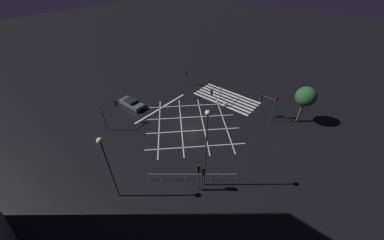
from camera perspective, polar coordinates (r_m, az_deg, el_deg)
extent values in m
plane|color=black|center=(32.23, 0.00, -0.98)|extent=(200.00, 200.00, 0.00)
cube|color=silver|center=(37.06, 7.19, 4.43)|extent=(11.09, 0.50, 0.01)
cube|color=silver|center=(37.71, 7.95, 5.00)|extent=(11.09, 0.50, 0.01)
cube|color=silver|center=(38.38, 8.69, 5.55)|extent=(11.09, 0.50, 0.01)
cube|color=silver|center=(39.05, 9.40, 6.07)|extent=(11.09, 0.50, 0.01)
cube|color=silver|center=(39.73, 10.09, 6.58)|extent=(11.09, 0.50, 0.01)
cube|color=silver|center=(40.42, 10.76, 7.07)|extent=(11.09, 0.50, 0.01)
cube|color=silver|center=(36.20, -0.74, 3.87)|extent=(9.68, 9.68, 0.01)
cube|color=silver|center=(32.96, 8.56, -0.46)|extent=(9.68, 9.68, 0.01)
cube|color=silver|center=(33.52, -0.27, 0.76)|extent=(9.68, 9.68, 0.01)
cube|color=silver|center=(32.39, 2.89, -0.80)|extent=(9.68, 9.68, 0.01)
cube|color=silver|center=(30.96, 0.29, -2.86)|extent=(9.68, 9.68, 0.01)
cube|color=silver|center=(32.15, -2.92, -1.15)|extent=(9.68, 9.68, 0.01)
cube|color=silver|center=(28.56, 0.94, -7.12)|extent=(9.68, 9.68, 0.01)
cube|color=silver|center=(32.24, -8.75, -1.48)|extent=(9.68, 9.68, 0.01)
cube|color=silver|center=(36.01, -8.21, 3.24)|extent=(0.30, 11.09, 0.01)
cylinder|color=#2D2D30|center=(33.54, 20.73, 2.25)|extent=(0.11, 0.11, 4.03)
cylinder|color=#2D2D30|center=(32.82, 19.78, 5.60)|extent=(2.10, 0.09, 0.09)
cube|color=black|center=(33.32, 18.00, 5.60)|extent=(0.16, 0.28, 0.90)
sphere|color=black|center=(33.20, 17.93, 6.11)|extent=(0.18, 0.18, 0.18)
sphere|color=black|center=(33.35, 17.83, 5.67)|extent=(0.18, 0.18, 0.18)
sphere|color=green|center=(33.50, 17.73, 5.24)|extent=(0.18, 0.18, 0.18)
cube|color=black|center=(33.29, 18.14, 5.54)|extent=(0.02, 0.36, 0.98)
cylinder|color=#2D2D30|center=(32.19, -22.34, 0.31)|extent=(0.11, 0.11, 4.14)
cylinder|color=#2D2D30|center=(31.54, -21.50, 4.03)|extent=(0.09, 2.21, 0.09)
cube|color=black|center=(32.20, -19.71, 4.24)|extent=(0.28, 0.16, 0.90)
sphere|color=black|center=(32.09, -19.66, 4.77)|extent=(0.18, 0.18, 0.18)
sphere|color=black|center=(32.24, -19.55, 4.32)|extent=(0.18, 0.18, 0.18)
sphere|color=green|center=(32.39, -19.44, 3.88)|extent=(0.18, 0.18, 0.18)
cube|color=black|center=(32.16, -19.84, 4.16)|extent=(0.36, 0.02, 0.98)
cylinder|color=#2D2D30|center=(22.81, 2.67, -15.70)|extent=(0.11, 0.11, 3.64)
cube|color=black|center=(21.84, 3.00, -13.40)|extent=(0.28, 0.16, 0.90)
sphere|color=black|center=(21.66, 3.20, -12.72)|extent=(0.18, 0.18, 0.18)
sphere|color=black|center=(21.89, 3.18, -13.22)|extent=(0.18, 0.18, 0.18)
sphere|color=green|center=(22.13, 3.15, -13.71)|extent=(0.18, 0.18, 0.18)
cube|color=black|center=(21.79, 2.85, -13.54)|extent=(0.36, 0.02, 0.98)
cylinder|color=#2D2D30|center=(37.46, 7.79, 7.71)|extent=(0.11, 0.11, 3.29)
cylinder|color=#2D2D30|center=(35.63, 6.66, 8.90)|extent=(0.09, 2.98, 0.09)
cube|color=black|center=(34.75, 5.21, 7.36)|extent=(0.28, 0.16, 0.90)
sphere|color=black|center=(34.52, 5.13, 7.72)|extent=(0.18, 0.18, 0.18)
sphere|color=black|center=(34.67, 5.11, 7.29)|extent=(0.18, 0.18, 0.18)
sphere|color=green|center=(34.82, 5.08, 6.87)|extent=(0.18, 0.18, 0.18)
cube|color=black|center=(34.82, 5.30, 7.42)|extent=(0.36, 0.02, 0.98)
cylinder|color=#2D2D30|center=(41.74, -1.48, 11.35)|extent=(0.11, 0.11, 3.31)
cube|color=black|center=(41.15, -1.63, 12.73)|extent=(0.28, 0.16, 0.90)
sphere|color=red|center=(40.95, -1.74, 13.06)|extent=(0.18, 0.18, 0.18)
sphere|color=black|center=(41.07, -1.73, 12.68)|extent=(0.18, 0.18, 0.18)
sphere|color=black|center=(41.20, -1.73, 12.30)|extent=(0.18, 0.18, 0.18)
cube|color=black|center=(41.21, -1.54, 12.77)|extent=(0.36, 0.02, 0.98)
cylinder|color=#2D2D30|center=(34.42, 21.00, 3.21)|extent=(0.11, 0.11, 4.10)
cube|color=black|center=(33.52, 21.50, 5.29)|extent=(0.28, 0.16, 0.90)
sphere|color=red|center=(33.28, 21.54, 5.65)|extent=(0.18, 0.18, 0.18)
sphere|color=black|center=(33.43, 21.43, 5.21)|extent=(0.18, 0.18, 0.18)
sphere|color=black|center=(33.58, 21.31, 4.78)|extent=(0.18, 0.18, 0.18)
cube|color=black|center=(33.60, 21.55, 5.35)|extent=(0.36, 0.02, 0.98)
cylinder|color=#2D2D30|center=(22.78, 1.80, -15.25)|extent=(0.11, 0.11, 3.88)
cube|color=black|center=(21.70, 1.58, -12.77)|extent=(0.16, 0.28, 0.90)
sphere|color=black|center=(21.51, 1.36, -12.12)|extent=(0.18, 0.18, 0.18)
sphere|color=black|center=(21.74, 1.35, -12.63)|extent=(0.18, 0.18, 0.18)
sphere|color=green|center=(21.97, 1.34, -13.13)|extent=(0.18, 0.18, 0.18)
cube|color=black|center=(21.67, 1.78, -12.89)|extent=(0.02, 0.36, 0.98)
cylinder|color=#2D2D30|center=(22.13, -20.81, -12.85)|extent=(0.14, 0.14, 7.77)
sphere|color=#F4EAC6|center=(19.37, -23.42, -5.07)|extent=(0.54, 0.54, 0.54)
cylinder|color=#2D2D30|center=(21.00, 3.62, -9.16)|extent=(0.14, 0.14, 9.64)
sphere|color=#F4EAC6|center=(17.72, 4.23, 1.93)|extent=(0.48, 0.48, 0.48)
cylinder|color=#473323|center=(35.52, 26.84, 1.84)|extent=(0.35, 0.35, 3.36)
sphere|color=#235128|center=(34.18, 28.11, 5.56)|extent=(2.83, 2.83, 2.83)
cube|color=#474C51|center=(37.12, -15.75, 4.22)|extent=(4.57, 1.79, 0.64)
cube|color=black|center=(36.93, -16.00, 4.98)|extent=(1.92, 1.57, 0.44)
sphere|color=white|center=(35.84, -12.87, 3.32)|extent=(0.16, 0.16, 0.16)
sphere|color=white|center=(35.32, -14.24, 2.53)|extent=(0.16, 0.16, 0.16)
cylinder|color=black|center=(36.57, -13.41, 3.77)|extent=(0.69, 0.20, 0.69)
cylinder|color=black|center=(35.86, -15.29, 2.68)|extent=(0.69, 0.20, 0.69)
cylinder|color=black|center=(38.60, -16.09, 5.21)|extent=(0.69, 0.20, 0.69)
cylinder|color=black|center=(37.92, -17.91, 4.20)|extent=(0.69, 0.20, 0.69)
cylinder|color=#B7B7BC|center=(25.13, -11.51, -14.64)|extent=(0.05, 0.05, 1.05)
cylinder|color=#B7B7BC|center=(24.90, -8.27, -14.78)|extent=(0.05, 0.05, 1.05)
cylinder|color=#B7B7BC|center=(24.74, -4.99, -14.88)|extent=(0.05, 0.05, 1.05)
cylinder|color=#B7B7BC|center=(24.66, -1.67, -14.93)|extent=(0.05, 0.05, 1.05)
cylinder|color=#B7B7BC|center=(24.66, 1.67, -14.93)|extent=(0.05, 0.05, 1.05)
cylinder|color=#B7B7BC|center=(24.74, 4.99, -14.88)|extent=(0.05, 0.05, 1.05)
cylinder|color=#B7B7BC|center=(24.90, 8.27, -14.78)|extent=(0.05, 0.05, 1.05)
cylinder|color=#B7B7BC|center=(25.13, 11.51, -14.64)|extent=(0.05, 0.05, 1.05)
cylinder|color=#B7B7BC|center=(24.27, 0.00, -14.23)|extent=(7.50, 6.21, 0.04)
cylinder|color=#B7B7BC|center=(24.61, 0.00, -14.86)|extent=(7.50, 6.21, 0.04)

